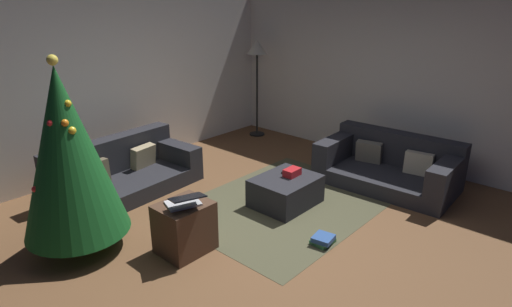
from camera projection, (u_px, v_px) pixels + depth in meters
name	position (u px, v px, depth m)	size (l,w,h in m)	color
ground_plane	(268.00, 239.00, 4.65)	(6.40, 6.40, 0.00)	brown
rear_partition	(103.00, 82.00, 6.17)	(6.40, 0.12, 2.60)	silver
corner_partition	(406.00, 80.00, 6.39)	(0.12, 6.40, 2.60)	silver
couch_left	(123.00, 173.00, 5.73)	(1.94, 1.04, 0.69)	#26262B
couch_right	(390.00, 166.00, 5.95)	(1.08, 1.84, 0.67)	#26262B
ottoman	(286.00, 191.00, 5.37)	(0.79, 0.64, 0.36)	#26262B
gift_box	(292.00, 172.00, 5.35)	(0.22, 0.14, 0.09)	red
tv_remote	(287.00, 174.00, 5.40)	(0.05, 0.16, 0.02)	black
christmas_tree	(67.00, 153.00, 4.14)	(1.03, 1.03, 1.98)	brown
side_table	(185.00, 227.00, 4.36)	(0.52, 0.44, 0.53)	#4C3323
laptop	(185.00, 201.00, 4.20)	(0.44, 0.47, 0.17)	silver
book_stack	(323.00, 240.00, 4.54)	(0.26, 0.23, 0.10)	#387A47
corner_lamp	(257.00, 55.00, 7.62)	(0.36, 0.36, 1.74)	black
area_rug	(285.00, 204.00, 5.43)	(2.60, 2.00, 0.01)	#4C4A33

